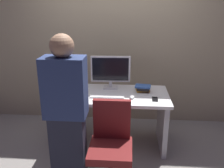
% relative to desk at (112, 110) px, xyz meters
% --- Properties ---
extents(ground_plane, '(9.00, 9.00, 0.00)m').
position_rel_desk_xyz_m(ground_plane, '(0.00, 0.00, -0.52)').
color(ground_plane, gray).
extents(wall_back, '(6.40, 0.10, 3.00)m').
position_rel_desk_xyz_m(wall_back, '(0.00, 0.83, 0.98)').
color(wall_back, tan).
rests_on(wall_back, ground).
extents(desk, '(1.48, 0.75, 0.75)m').
position_rel_desk_xyz_m(desk, '(0.00, 0.00, 0.00)').
color(desk, white).
rests_on(desk, ground).
extents(office_chair, '(0.52, 0.52, 0.94)m').
position_rel_desk_xyz_m(office_chair, '(0.05, -0.80, -0.09)').
color(office_chair, black).
rests_on(office_chair, ground).
extents(person_at_desk, '(0.40, 0.24, 1.64)m').
position_rel_desk_xyz_m(person_at_desk, '(-0.38, -0.88, 0.32)').
color(person_at_desk, '#262838').
rests_on(person_at_desk, ground).
extents(monitor, '(0.54, 0.15, 0.46)m').
position_rel_desk_xyz_m(monitor, '(-0.04, 0.21, 0.49)').
color(monitor, silver).
rests_on(monitor, desk).
extents(keyboard, '(0.43, 0.13, 0.02)m').
position_rel_desk_xyz_m(keyboard, '(-0.06, -0.12, 0.24)').
color(keyboard, white).
rests_on(keyboard, desk).
extents(mouse, '(0.06, 0.10, 0.03)m').
position_rel_desk_xyz_m(mouse, '(0.26, -0.14, 0.25)').
color(mouse, white).
rests_on(mouse, desk).
extents(cup_near_keyboard, '(0.06, 0.06, 0.09)m').
position_rel_desk_xyz_m(cup_near_keyboard, '(-0.49, -0.20, 0.28)').
color(cup_near_keyboard, silver).
rests_on(cup_near_keyboard, desk).
extents(cup_by_monitor, '(0.07, 0.07, 0.09)m').
position_rel_desk_xyz_m(cup_by_monitor, '(-0.40, 0.22, 0.28)').
color(cup_by_monitor, '#3372B2').
rests_on(cup_by_monitor, desk).
extents(book_stack, '(0.22, 0.18, 0.09)m').
position_rel_desk_xyz_m(book_stack, '(0.41, 0.11, 0.28)').
color(book_stack, gold).
rests_on(book_stack, desk).
extents(cell_phone, '(0.08, 0.15, 0.01)m').
position_rel_desk_xyz_m(cell_phone, '(0.54, -0.16, 0.24)').
color(cell_phone, black).
rests_on(cell_phone, desk).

